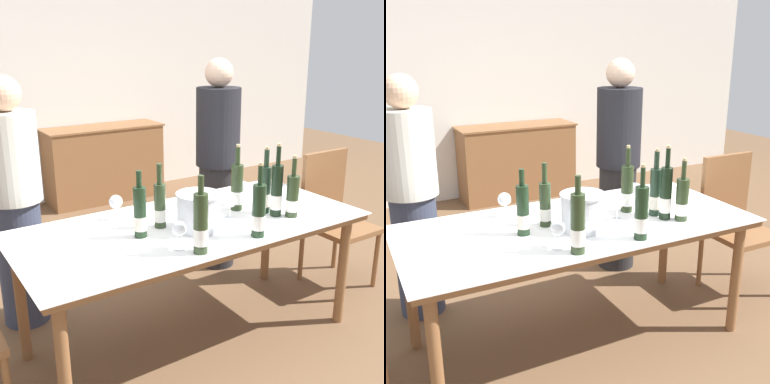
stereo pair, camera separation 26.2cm
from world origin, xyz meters
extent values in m
plane|color=brown|center=(0.00, 0.00, 0.00)|extent=(12.00, 12.00, 0.00)
cube|color=silver|center=(0.00, 3.07, 1.40)|extent=(8.00, 0.10, 2.80)
cube|color=brown|center=(0.66, 2.78, 0.40)|extent=(1.26, 0.44, 0.80)
cube|color=brown|center=(0.66, 2.78, 0.81)|extent=(1.30, 0.46, 0.02)
cylinder|color=brown|center=(-0.88, -0.35, 0.35)|extent=(0.06, 0.06, 0.70)
cylinder|color=brown|center=(0.88, -0.35, 0.35)|extent=(0.06, 0.06, 0.70)
cylinder|color=brown|center=(-0.88, 0.35, 0.35)|extent=(0.06, 0.06, 0.70)
cylinder|color=brown|center=(0.88, 0.35, 0.35)|extent=(0.06, 0.06, 0.70)
cube|color=brown|center=(0.00, 0.00, 0.72)|extent=(1.92, 0.86, 0.04)
cube|color=white|center=(0.00, 0.00, 0.74)|extent=(1.95, 0.89, 0.01)
cylinder|color=silver|center=(-0.02, -0.10, 0.84)|extent=(0.23, 0.23, 0.20)
cylinder|color=silver|center=(-0.02, -0.10, 0.94)|extent=(0.24, 0.24, 0.01)
cylinder|color=#28381E|center=(0.54, -0.22, 0.86)|extent=(0.07, 0.07, 0.24)
cylinder|color=white|center=(0.54, -0.22, 0.81)|extent=(0.07, 0.07, 0.07)
cylinder|color=#28381E|center=(0.54, -0.22, 1.03)|extent=(0.03, 0.03, 0.10)
cylinder|color=tan|center=(0.54, -0.22, 1.09)|extent=(0.02, 0.02, 0.02)
cylinder|color=#28381E|center=(-0.18, -0.35, 0.89)|extent=(0.07, 0.07, 0.29)
cylinder|color=white|center=(-0.18, -0.35, 0.82)|extent=(0.07, 0.07, 0.08)
cylinder|color=#28381E|center=(-0.18, -0.35, 1.08)|extent=(0.03, 0.03, 0.09)
cylinder|color=#28381E|center=(-0.18, 0.04, 0.86)|extent=(0.06, 0.06, 0.24)
cylinder|color=white|center=(-0.18, 0.04, 0.81)|extent=(0.06, 0.06, 0.07)
cylinder|color=#28381E|center=(-0.18, 0.04, 1.04)|extent=(0.03, 0.03, 0.11)
cylinder|color=black|center=(0.18, -0.35, 0.88)|extent=(0.07, 0.07, 0.28)
cylinder|color=white|center=(0.18, -0.35, 0.82)|extent=(0.07, 0.07, 0.08)
cylinder|color=black|center=(0.18, -0.35, 1.07)|extent=(0.02, 0.02, 0.10)
cylinder|color=tan|center=(0.18, -0.35, 1.13)|extent=(0.02, 0.02, 0.02)
cylinder|color=#1E3323|center=(0.45, -0.09, 0.88)|extent=(0.06, 0.06, 0.28)
cylinder|color=silver|center=(0.45, -0.09, 0.82)|extent=(0.07, 0.07, 0.08)
cylinder|color=#1E3323|center=(0.45, -0.09, 1.07)|extent=(0.03, 0.03, 0.10)
cylinder|color=tan|center=(0.45, -0.09, 1.13)|extent=(0.02, 0.02, 0.02)
cylinder|color=black|center=(-0.33, -0.02, 0.88)|extent=(0.07, 0.07, 0.27)
cylinder|color=silver|center=(-0.33, -0.02, 0.82)|extent=(0.07, 0.07, 0.07)
cylinder|color=black|center=(-0.33, -0.02, 1.05)|extent=(0.03, 0.03, 0.09)
cylinder|color=#28381E|center=(0.35, 0.04, 0.88)|extent=(0.07, 0.07, 0.28)
cylinder|color=white|center=(0.35, 0.04, 0.82)|extent=(0.07, 0.07, 0.08)
cylinder|color=#28381E|center=(0.35, 0.04, 1.07)|extent=(0.03, 0.03, 0.11)
cylinder|color=tan|center=(0.35, 0.04, 1.13)|extent=(0.02, 0.02, 0.02)
cylinder|color=black|center=(0.47, -0.17, 0.89)|extent=(0.06, 0.06, 0.30)
cylinder|color=white|center=(0.47, -0.17, 0.83)|extent=(0.07, 0.07, 0.08)
cylinder|color=black|center=(0.47, -0.17, 1.10)|extent=(0.03, 0.03, 0.11)
cylinder|color=tan|center=(0.47, -0.17, 1.16)|extent=(0.02, 0.02, 0.02)
cylinder|color=white|center=(0.22, -0.06, 0.74)|extent=(0.06, 0.06, 0.00)
cylinder|color=white|center=(0.22, -0.06, 0.78)|extent=(0.01, 0.01, 0.07)
sphere|color=white|center=(0.22, -0.06, 0.85)|extent=(0.08, 0.08, 0.08)
cylinder|color=white|center=(0.44, 0.10, 0.74)|extent=(0.07, 0.07, 0.00)
cylinder|color=white|center=(0.44, 0.10, 0.78)|extent=(0.01, 0.01, 0.07)
sphere|color=white|center=(0.44, 0.10, 0.85)|extent=(0.09, 0.09, 0.09)
cylinder|color=white|center=(-0.33, 0.28, 0.74)|extent=(0.07, 0.07, 0.00)
cylinder|color=white|center=(-0.33, 0.28, 0.78)|extent=(0.01, 0.01, 0.07)
sphere|color=white|center=(-0.33, 0.28, 0.85)|extent=(0.08, 0.08, 0.08)
cylinder|color=white|center=(-0.24, -0.26, 0.74)|extent=(0.07, 0.07, 0.00)
cylinder|color=white|center=(-0.24, -0.26, 0.78)|extent=(0.01, 0.01, 0.07)
sphere|color=white|center=(-0.24, -0.26, 0.85)|extent=(0.07, 0.07, 0.07)
cylinder|color=brown|center=(1.09, -0.18, 0.21)|extent=(0.03, 0.03, 0.42)
cylinder|color=brown|center=(1.46, -0.18, 0.21)|extent=(0.03, 0.03, 0.42)
cylinder|color=brown|center=(1.09, 0.18, 0.21)|extent=(0.03, 0.03, 0.42)
cylinder|color=brown|center=(1.46, 0.18, 0.21)|extent=(0.03, 0.03, 0.42)
cube|color=brown|center=(1.27, 0.00, 0.44)|extent=(0.42, 0.42, 0.04)
cube|color=brown|center=(1.27, 0.19, 0.71)|extent=(0.42, 0.04, 0.50)
cylinder|color=#383F56|center=(-0.77, 0.76, 0.40)|extent=(0.28, 0.28, 0.80)
cylinder|color=beige|center=(-0.77, 0.76, 1.07)|extent=(0.33, 0.33, 0.53)
sphere|color=#DBAD89|center=(-0.77, 0.76, 1.43)|extent=(0.21, 0.21, 0.21)
cylinder|color=#262628|center=(0.73, 0.76, 0.41)|extent=(0.28, 0.28, 0.81)
cylinder|color=black|center=(0.73, 0.76, 1.10)|extent=(0.33, 0.33, 0.58)
sphere|color=beige|center=(0.73, 0.76, 1.49)|extent=(0.21, 0.21, 0.21)
camera|label=1|loc=(-1.37, -2.09, 1.71)|focal=45.00mm
camera|label=2|loc=(-1.14, -2.22, 1.71)|focal=45.00mm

